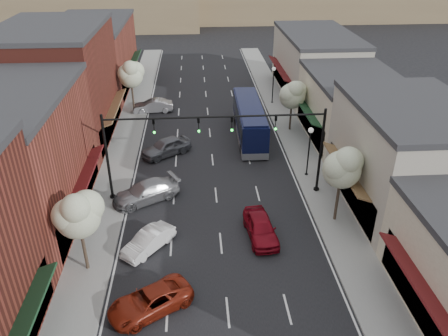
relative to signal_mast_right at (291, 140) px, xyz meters
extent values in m
plane|color=black|center=(-5.62, -8.00, -4.62)|extent=(160.00, 160.00, 0.00)
cube|color=gray|center=(-14.02, 10.50, -4.55)|extent=(2.80, 73.00, 0.15)
cube|color=gray|center=(2.78, 10.50, -4.55)|extent=(2.80, 73.00, 0.15)
cube|color=gray|center=(-12.62, 10.50, -4.55)|extent=(0.25, 73.00, 0.17)
cube|color=gray|center=(1.38, 10.50, -4.55)|extent=(0.25, 73.00, 0.17)
cube|color=brown|center=(-19.92, -2.00, -0.12)|extent=(9.00, 14.00, 9.00)
cube|color=black|center=(-15.72, -2.00, -3.02)|extent=(0.60, 11.90, 2.60)
cube|color=#541314|center=(-14.92, -2.00, -1.52)|extent=(1.07, 9.80, 0.49)
cube|color=maroon|center=(-19.92, 12.00, 0.63)|extent=(9.00, 14.00, 10.50)
cube|color=#2D2D30|center=(-19.92, 12.00, 6.08)|extent=(9.20, 14.10, 0.40)
cube|color=black|center=(-15.72, 12.00, -3.02)|extent=(0.60, 11.90, 2.60)
cube|color=brown|center=(-14.92, 12.00, -1.52)|extent=(1.07, 9.80, 0.49)
cube|color=brown|center=(-19.92, 28.00, -0.62)|extent=(9.00, 18.00, 8.00)
cube|color=#2D2D30|center=(-19.92, 28.00, 3.58)|extent=(9.20, 18.10, 0.40)
cube|color=black|center=(-15.72, 28.00, -3.02)|extent=(0.60, 15.30, 2.60)
cube|color=#16381F|center=(-14.92, 28.00, -1.52)|extent=(1.07, 12.60, 0.49)
cube|color=black|center=(4.48, -14.00, -3.02)|extent=(0.60, 10.20, 2.60)
cube|color=#541314|center=(3.68, -14.00, -1.52)|extent=(1.07, 8.40, 0.49)
cube|color=#A6A08F|center=(8.18, -2.00, -0.87)|extent=(8.00, 12.00, 7.50)
cube|color=#2D2D30|center=(8.18, -2.00, 3.08)|extent=(8.20, 12.10, 0.40)
cube|color=black|center=(4.48, -2.00, -3.02)|extent=(0.60, 10.20, 2.60)
cube|color=brown|center=(3.68, -2.00, -1.52)|extent=(1.07, 8.40, 0.49)
cube|color=beige|center=(8.18, 10.00, -1.62)|extent=(8.00, 12.00, 6.00)
cube|color=#2D2D30|center=(8.18, 10.00, 1.58)|extent=(8.20, 12.10, 0.40)
cube|color=black|center=(4.48, 10.00, -3.02)|extent=(0.60, 10.20, 2.60)
cube|color=#16381F|center=(3.68, 10.00, -1.52)|extent=(1.07, 8.40, 0.49)
cube|color=#A6A08F|center=(8.18, 24.00, -1.12)|extent=(8.00, 16.00, 7.00)
cube|color=#2D2D30|center=(8.18, 24.00, 2.58)|extent=(8.20, 16.10, 0.40)
cube|color=black|center=(4.48, 24.00, -3.02)|extent=(0.60, 13.60, 2.60)
cube|color=#541314|center=(3.68, 24.00, -1.52)|extent=(1.07, 11.20, 0.49)
cube|color=#7A6647|center=(-30.62, 70.00, -0.62)|extent=(50.00, 20.00, 8.00)
cylinder|color=black|center=(2.38, 0.00, -4.47)|extent=(0.44, 0.44, 0.30)
cylinder|color=black|center=(2.38, 0.00, -1.12)|extent=(0.20, 0.20, 7.00)
cylinder|color=black|center=(-1.62, 0.00, 1.98)|extent=(8.00, 0.14, 0.14)
imported|color=black|center=(-1.22, 0.00, 1.38)|extent=(0.18, 0.46, 1.10)
sphere|color=#19E533|center=(-1.22, -0.12, 0.96)|extent=(0.18, 0.18, 0.18)
imported|color=black|center=(-4.42, 0.00, 1.38)|extent=(0.18, 0.46, 1.10)
sphere|color=#19E533|center=(-4.42, -0.12, 0.96)|extent=(0.18, 0.18, 0.18)
cylinder|color=black|center=(-13.62, 0.00, -4.47)|extent=(0.44, 0.44, 0.30)
cylinder|color=black|center=(-13.62, 0.00, -1.12)|extent=(0.20, 0.20, 7.00)
cylinder|color=black|center=(-9.62, 0.00, 1.98)|extent=(8.00, 0.14, 0.14)
imported|color=black|center=(-10.02, 0.00, 1.38)|extent=(0.18, 0.46, 1.10)
sphere|color=#19E533|center=(-10.02, -0.12, 0.96)|extent=(0.18, 0.18, 0.18)
imported|color=black|center=(-6.82, 0.00, 1.38)|extent=(0.18, 0.46, 1.10)
sphere|color=#19E533|center=(-6.82, -0.12, 0.96)|extent=(0.18, 0.18, 0.18)
cylinder|color=#47382B|center=(2.68, -4.00, -2.77)|extent=(0.20, 0.20, 3.71)
sphere|color=#ABB98E|center=(2.68, -4.00, -0.45)|extent=(2.60, 2.60, 2.60)
sphere|color=#ABB98E|center=(3.18, -3.70, 0.02)|extent=(2.00, 2.00, 2.00)
sphere|color=#ABB98E|center=(2.28, -4.30, -0.10)|extent=(1.90, 1.90, 1.90)
sphere|color=#ABB98E|center=(2.78, -4.50, 0.48)|extent=(1.70, 1.70, 1.70)
cylinder|color=#47382B|center=(2.68, 12.00, -2.96)|extent=(0.20, 0.20, 3.33)
sphere|color=#ABB98E|center=(2.68, 12.00, -0.88)|extent=(2.60, 2.60, 2.60)
sphere|color=#ABB98E|center=(3.18, 12.30, -0.46)|extent=(2.00, 2.00, 2.00)
sphere|color=#ABB98E|center=(2.28, 11.70, -0.57)|extent=(1.90, 1.90, 1.90)
sphere|color=#ABB98E|center=(2.78, 11.50, -0.05)|extent=(1.70, 1.70, 1.70)
cylinder|color=#47382B|center=(-13.92, -8.00, -2.86)|extent=(0.20, 0.20, 3.52)
sphere|color=#ABB98E|center=(-13.92, -8.00, -0.66)|extent=(2.60, 2.60, 2.60)
sphere|color=#ABB98E|center=(-13.42, -7.70, -0.22)|extent=(2.00, 2.00, 2.00)
sphere|color=#ABB98E|center=(-14.32, -8.30, -0.33)|extent=(1.90, 1.90, 1.90)
sphere|color=#ABB98E|center=(-13.82, -8.50, 0.22)|extent=(1.70, 1.70, 1.70)
cylinder|color=#47382B|center=(-13.92, 18.00, -2.70)|extent=(0.20, 0.20, 3.84)
sphere|color=#ABB98E|center=(-13.92, 18.00, -0.30)|extent=(2.60, 2.60, 2.60)
sphere|color=#ABB98E|center=(-13.42, 18.30, 0.18)|extent=(2.00, 2.00, 2.00)
sphere|color=#ABB98E|center=(-14.32, 17.70, 0.06)|extent=(1.90, 1.90, 1.90)
sphere|color=#ABB98E|center=(-13.82, 17.50, 0.66)|extent=(1.70, 1.70, 1.70)
cylinder|color=black|center=(2.18, 2.50, -4.52)|extent=(0.28, 0.28, 0.20)
cylinder|color=black|center=(2.18, 2.50, -2.62)|extent=(0.12, 0.12, 4.00)
sphere|color=white|center=(2.18, 2.50, -0.40)|extent=(0.44, 0.44, 0.44)
cylinder|color=black|center=(2.18, 20.00, -4.52)|extent=(0.28, 0.28, 0.20)
cylinder|color=black|center=(2.18, 20.00, -2.62)|extent=(0.12, 0.12, 4.00)
sphere|color=white|center=(2.18, 20.00, -0.40)|extent=(0.44, 0.44, 0.44)
cube|color=black|center=(-1.72, 10.83, -2.78)|extent=(2.55, 11.10, 2.78)
cube|color=#595B60|center=(-1.72, 10.83, -4.11)|extent=(2.57, 11.12, 0.65)
cube|color=black|center=(-1.72, 10.83, -2.41)|extent=(2.60, 10.22, 1.01)
cube|color=black|center=(-1.72, 10.83, -1.34)|extent=(2.36, 10.66, 0.23)
cube|color=black|center=(-1.80, 5.35, -2.22)|extent=(1.92, 0.11, 1.11)
cylinder|color=black|center=(-2.86, 6.97, -4.14)|extent=(0.31, 0.96, 0.96)
cylinder|color=black|center=(-0.69, 6.94, -4.14)|extent=(0.31, 0.96, 0.96)
cylinder|color=black|center=(-2.76, 14.35, -4.14)|extent=(0.31, 0.96, 0.96)
cylinder|color=black|center=(-0.58, 14.32, -4.14)|extent=(0.31, 0.96, 0.96)
cylinder|color=black|center=(-2.78, 13.06, -4.14)|extent=(0.31, 0.96, 0.96)
cylinder|color=black|center=(-0.60, 13.03, -4.14)|extent=(0.31, 0.96, 0.96)
imported|color=maroon|center=(-2.90, -5.48, -3.86)|extent=(2.23, 4.64, 1.53)
imported|color=maroon|center=(-9.82, -11.53, -3.97)|extent=(5.11, 4.26, 1.30)
imported|color=white|center=(-10.33, -6.27, -3.98)|extent=(3.55, 3.89, 1.29)
imported|color=#939498|center=(-11.00, -0.37, -3.87)|extent=(5.59, 4.38, 1.51)
imported|color=slate|center=(-9.82, 7.31, -3.81)|extent=(5.00, 4.28, 1.62)
imported|color=gray|center=(-11.82, 18.22, -3.89)|extent=(4.58, 1.96, 1.47)
camera|label=1|loc=(-7.02, -29.03, 13.77)|focal=35.00mm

